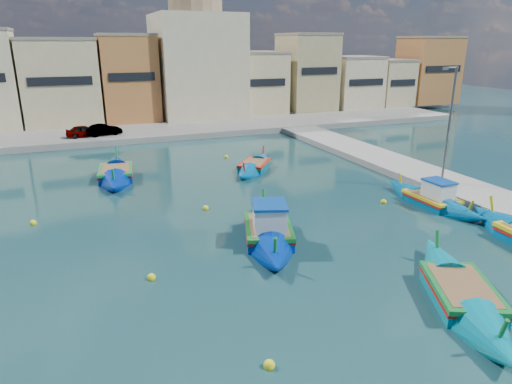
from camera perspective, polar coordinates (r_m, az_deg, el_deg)
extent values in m
plane|color=#123238|center=(19.68, -4.30, -10.37)|extent=(160.00, 160.00, 0.00)
cube|color=gray|center=(49.62, -15.88, 6.98)|extent=(80.00, 8.00, 0.60)
cube|color=#C9BA8B|center=(56.40, -23.19, 12.44)|extent=(7.88, 7.44, 8.99)
cube|color=gray|center=(56.24, -23.80, 17.13)|extent=(8.04, 7.59, 0.30)
cube|color=black|center=(52.61, -23.26, 12.61)|extent=(6.30, 0.10, 0.90)
cube|color=#C0763C|center=(56.13, -15.63, 13.42)|extent=(6.17, 6.13, 9.43)
cube|color=gray|center=(55.98, -16.07, 18.37)|extent=(6.29, 6.26, 0.30)
cube|color=black|center=(53.01, -15.24, 13.72)|extent=(4.93, 0.10, 0.90)
cube|color=tan|center=(58.40, -8.10, 12.39)|extent=(7.31, 7.69, 6.05)
cube|color=gray|center=(58.17, -8.24, 15.51)|extent=(7.46, 7.85, 0.30)
cube|color=black|center=(54.62, -7.07, 12.36)|extent=(5.85, 0.10, 0.90)
cube|color=#C9BA8B|center=(60.59, -0.56, 13.42)|extent=(7.54, 7.30, 7.41)
cube|color=gray|center=(60.38, -0.57, 17.07)|extent=(7.69, 7.45, 0.30)
cube|color=black|center=(57.14, 0.84, 13.50)|extent=(6.03, 0.10, 0.90)
cube|color=tan|center=(63.68, 6.35, 14.55)|extent=(6.36, 6.97, 9.63)
cube|color=gray|center=(63.56, 6.51, 19.02)|extent=(6.48, 7.11, 0.30)
cube|color=black|center=(60.56, 7.99, 14.76)|extent=(5.09, 0.10, 0.90)
cube|color=beige|center=(67.38, 11.93, 13.21)|extent=(6.63, 6.70, 6.65)
cube|color=gray|center=(67.19, 12.13, 16.15)|extent=(6.76, 6.83, 0.30)
cube|color=black|center=(64.56, 13.65, 13.18)|extent=(5.30, 0.10, 0.90)
cube|color=#C9BA8B|center=(71.28, 15.94, 12.98)|extent=(5.08, 7.51, 6.20)
cube|color=gray|center=(71.09, 16.17, 15.59)|extent=(5.18, 7.66, 0.30)
cube|color=black|center=(68.29, 17.94, 12.87)|extent=(4.06, 0.10, 0.90)
cube|color=#C0763C|center=(75.01, 20.71, 13.96)|extent=(7.79, 6.00, 9.33)
cube|color=gray|center=(74.90, 21.14, 17.62)|extent=(7.95, 6.12, 0.30)
cube|color=black|center=(72.76, 22.39, 14.04)|extent=(6.23, 0.10, 0.90)
cube|color=beige|center=(58.57, -7.34, 15.36)|extent=(10.00, 10.00, 12.00)
cylinder|color=#9E8466|center=(58.66, -7.64, 22.40)|extent=(6.40, 6.40, 2.40)
cylinder|color=#595B60|center=(32.37, 22.93, 7.20)|extent=(0.16, 0.16, 8.00)
cylinder|color=#595B60|center=(31.67, 23.28, 14.10)|extent=(1.00, 0.10, 0.10)
cube|color=#595B60|center=(31.32, 22.60, 14.06)|extent=(0.35, 0.15, 0.18)
imported|color=#4C1919|center=(47.74, -20.71, 7.14)|extent=(3.42, 1.61, 1.13)
imported|color=#4C1919|center=(47.81, -18.51, 7.39)|extent=(3.61, 1.87, 1.13)
cube|color=#00649F|center=(29.61, 21.02, -1.19)|extent=(1.81, 3.16, 0.87)
cone|color=#00649F|center=(31.37, 17.81, 0.31)|extent=(1.81, 2.90, 2.24)
cone|color=#00649F|center=(27.94, 24.65, -2.70)|extent=(1.81, 2.90, 2.24)
cube|color=yellow|center=(29.49, 21.10, -0.51)|extent=(1.89, 3.33, 0.16)
cube|color=red|center=(29.54, 21.07, -0.80)|extent=(1.90, 3.22, 0.09)
cube|color=olive|center=(29.47, 21.12, -0.39)|extent=(1.54, 2.87, 0.05)
cylinder|color=yellow|center=(31.40, 17.61, 1.43)|extent=(0.13, 0.42, 0.95)
cylinder|color=yellow|center=(27.60, 25.19, -1.76)|extent=(0.13, 0.42, 0.95)
cube|color=white|center=(29.03, 21.84, 0.25)|extent=(1.26, 1.62, 0.96)
cube|color=#0F47A5|center=(28.88, 21.96, 1.26)|extent=(1.33, 1.73, 0.10)
cube|color=#002CA6|center=(22.92, 1.56, -5.40)|extent=(3.17, 3.99, 1.09)
cone|color=#002CA6|center=(25.55, 0.99, -2.71)|extent=(3.09, 3.76, 2.72)
cone|color=#002CA6|center=(20.31, 2.27, -8.50)|extent=(3.09, 3.76, 2.72)
cube|color=#187A27|center=(22.74, 1.57, -4.34)|extent=(3.31, 4.19, 0.20)
cube|color=red|center=(22.82, 1.56, -4.80)|extent=(3.29, 4.08, 0.11)
cube|color=olive|center=(22.71, 1.57, -4.14)|extent=(2.76, 3.58, 0.07)
cylinder|color=#187A27|center=(25.57, 0.95, -1.00)|extent=(0.31, 0.54, 1.19)
cylinder|color=#187A27|center=(19.75, 2.38, -7.04)|extent=(0.31, 0.54, 1.19)
cube|color=white|center=(22.02, 1.70, -3.20)|extent=(2.01, 2.16, 1.20)
cube|color=#0F47A5|center=(21.78, 1.71, -1.57)|extent=(2.13, 2.31, 0.13)
cube|color=#005FA0|center=(35.28, -0.21, 3.08)|extent=(3.23, 3.44, 0.90)
cone|color=#005FA0|center=(37.56, 0.80, 4.09)|extent=(3.09, 3.27, 2.26)
cone|color=#005FA0|center=(33.00, -1.36, 2.09)|extent=(3.09, 3.27, 2.26)
cube|color=red|center=(35.18, -0.21, 3.68)|extent=(3.38, 3.61, 0.16)
cube|color=#197F33|center=(35.22, -0.21, 3.42)|extent=(3.33, 3.54, 0.09)
cube|color=olive|center=(35.17, -0.21, 3.79)|extent=(2.85, 3.06, 0.05)
cylinder|color=red|center=(37.64, 0.90, 5.04)|extent=(0.36, 0.41, 0.98)
cylinder|color=red|center=(32.62, -1.49, 2.96)|extent=(0.36, 0.41, 0.98)
cube|color=#0026A1|center=(34.48, -17.08, 1.98)|extent=(2.69, 3.68, 1.13)
cone|color=#0026A1|center=(37.19, -16.94, 3.24)|extent=(2.66, 3.47, 2.79)
cone|color=#0026A1|center=(31.76, -17.26, 0.70)|extent=(2.66, 3.47, 2.79)
cube|color=#1B8A3F|center=(34.36, -17.15, 2.74)|extent=(2.81, 3.88, 0.20)
cube|color=red|center=(34.41, -17.12, 2.41)|extent=(2.81, 3.76, 0.11)
cube|color=olive|center=(34.33, -17.16, 2.88)|extent=(2.32, 3.33, 0.07)
cylinder|color=#1B8A3F|center=(37.29, -17.03, 4.43)|extent=(0.23, 0.55, 1.23)
cylinder|color=#1B8A3F|center=(31.29, -17.40, 1.83)|extent=(0.23, 0.55, 1.23)
cube|color=#0088A2|center=(19.37, 24.24, -11.88)|extent=(3.48, 4.15, 1.05)
cone|color=#0088A2|center=(21.83, 21.72, -7.92)|extent=(3.35, 3.90, 2.67)
cone|color=#0088A2|center=(17.03, 27.63, -16.60)|extent=(3.35, 3.90, 2.67)
cube|color=#187B32|center=(19.17, 24.41, -10.73)|extent=(3.64, 4.37, 0.19)
cube|color=red|center=(19.25, 24.34, -11.22)|extent=(3.60, 4.26, 0.11)
cube|color=olive|center=(19.13, 24.45, -10.50)|extent=(3.05, 3.72, 0.06)
cylinder|color=#187B32|center=(21.80, 21.71, -5.97)|extent=(0.35, 0.51, 1.15)
cylinder|color=#187B32|center=(16.44, 28.38, -15.18)|extent=(0.35, 0.51, 1.15)
cone|color=#0065A5|center=(27.60, 27.59, -3.25)|extent=(2.46, 3.35, 2.73)
cylinder|color=yellow|center=(27.56, 27.41, -1.66)|extent=(0.20, 0.53, 1.20)
sphere|color=#FBF81A|center=(19.79, -12.93, -10.38)|extent=(0.36, 0.36, 0.36)
sphere|color=#FBF81A|center=(27.06, -6.30, -2.03)|extent=(0.36, 0.36, 0.36)
sphere|color=#FBF81A|center=(39.08, -3.73, 4.40)|extent=(0.36, 0.36, 0.36)
sphere|color=#FBF81A|center=(27.55, -26.07, -3.50)|extent=(0.36, 0.36, 0.36)
sphere|color=#FBF81A|center=(29.03, 15.67, -1.20)|extent=(0.36, 0.36, 0.36)
sphere|color=#FBF81A|center=(14.81, 1.68, -20.82)|extent=(0.36, 0.36, 0.36)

